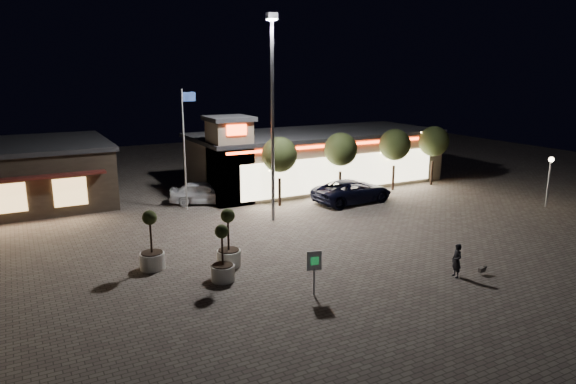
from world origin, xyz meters
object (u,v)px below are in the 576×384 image
pickup_truck (353,191)px  pedestrian (457,261)px  planter_mid (223,263)px  valet_sign (314,264)px  white_sedan (204,192)px  planter_left (152,251)px

pickup_truck → pedestrian: bearing=161.3°
planter_mid → valet_sign: planter_mid is taller
white_sedan → planter_left: (-6.19, -10.47, 0.09)m
white_sedan → pickup_truck: bearing=-91.5°
pedestrian → planter_left: 14.12m
planter_mid → pickup_truck: bearing=33.4°
white_sedan → valet_sign: (-0.94, -16.58, 0.56)m
planter_left → valet_sign: 8.07m
white_sedan → planter_mid: planter_mid is taller
pickup_truck → white_sedan: bearing=60.4°
pickup_truck → valet_sign: valet_sign is taller
white_sedan → planter_left: size_ratio=1.63×
pickup_truck → pedestrian: 13.86m
pedestrian → valet_sign: (-6.68, 1.44, 0.57)m
planter_left → planter_mid: size_ratio=1.10×
pickup_truck → pedestrian: pickup_truck is taller
white_sedan → pedestrian: 18.91m
planter_mid → white_sedan: bearing=74.3°
planter_left → valet_sign: bearing=-49.3°
pickup_truck → planter_left: (-15.62, -5.81, 0.06)m
planter_mid → pedestrian: bearing=-26.1°
pedestrian → pickup_truck: bearing=176.5°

